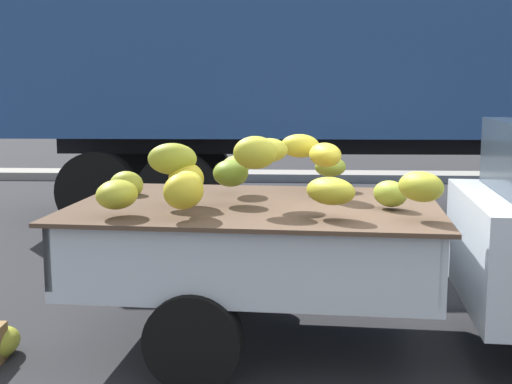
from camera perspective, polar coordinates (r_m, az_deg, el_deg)
The scene contains 5 objects.
ground at distance 5.27m, azimuth 12.00°, elevation -13.26°, with size 220.00×220.00×0.00m, color #28282B.
curb_strip at distance 14.57m, azimuth 6.26°, elevation 1.29°, with size 80.00×0.80×0.16m, color gray.
pickup_truck at distance 5.31m, azimuth 19.99°, elevation -3.38°, with size 4.83×2.16×1.70m.
semi_trailer at distance 10.63m, azimuth 13.98°, elevation 11.64°, with size 12.06×2.86×3.95m.
fallen_banana_bunch_near_tailgate at distance 5.51m, azimuth -20.09°, elevation -11.45°, with size 0.39×0.24×0.21m, color gold.
Camera 1 is at (-0.81, -4.83, 1.96)m, focal length 49.10 mm.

